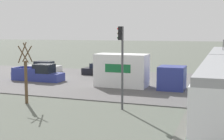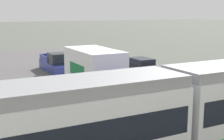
{
  "view_description": "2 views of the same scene",
  "coord_description": "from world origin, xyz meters",
  "px_view_note": "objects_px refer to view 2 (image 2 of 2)",
  "views": [
    {
      "loc": [
        32.16,
        19.15,
        5.55
      ],
      "look_at": [
        5.59,
        9.54,
        2.09
      ],
      "focal_mm": 50.0,
      "sensor_mm": 36.0,
      "label": 1
    },
    {
      "loc": [
        11.15,
        28.78,
        5.88
      ],
      "look_at": [
        0.71,
        8.49,
        1.59
      ],
      "focal_mm": 50.0,
      "sensor_mm": 36.0,
      "label": 2
    }
  ],
  "objects_px": {
    "sedan_car_0": "(141,67)",
    "sedan_car_1": "(106,56)",
    "box_truck": "(102,78)",
    "light_rail_tram": "(174,113)",
    "pickup_truck": "(57,64)"
  },
  "relations": [
    {
      "from": "box_truck",
      "to": "pickup_truck",
      "type": "xyz_separation_m",
      "value": [
        -0.42,
        -11.2,
        -0.8
      ]
    },
    {
      "from": "light_rail_tram",
      "to": "sedan_car_0",
      "type": "xyz_separation_m",
      "value": [
        -7.85,
        -14.74,
        -1.09
      ]
    },
    {
      "from": "pickup_truck",
      "to": "sedan_car_1",
      "type": "distance_m",
      "value": 8.38
    },
    {
      "from": "light_rail_tram",
      "to": "sedan_car_0",
      "type": "height_order",
      "value": "light_rail_tram"
    },
    {
      "from": "light_rail_tram",
      "to": "pickup_truck",
      "type": "height_order",
      "value": "light_rail_tram"
    },
    {
      "from": "box_truck",
      "to": "sedan_car_1",
      "type": "relative_size",
      "value": 1.86
    },
    {
      "from": "sedan_car_0",
      "to": "pickup_truck",
      "type": "bearing_deg",
      "value": -34.8
    },
    {
      "from": "box_truck",
      "to": "sedan_car_1",
      "type": "distance_m",
      "value": 17.08
    },
    {
      "from": "sedan_car_0",
      "to": "sedan_car_1",
      "type": "distance_m",
      "value": 8.71
    },
    {
      "from": "sedan_car_1",
      "to": "sedan_car_0",
      "type": "bearing_deg",
      "value": -93.86
    },
    {
      "from": "box_truck",
      "to": "sedan_car_0",
      "type": "distance_m",
      "value": 9.74
    },
    {
      "from": "light_rail_tram",
      "to": "sedan_car_1",
      "type": "distance_m",
      "value": 24.92
    },
    {
      "from": "light_rail_tram",
      "to": "box_truck",
      "type": "distance_m",
      "value": 8.29
    },
    {
      "from": "sedan_car_0",
      "to": "sedan_car_1",
      "type": "relative_size",
      "value": 0.95
    },
    {
      "from": "box_truck",
      "to": "sedan_car_0",
      "type": "height_order",
      "value": "box_truck"
    }
  ]
}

